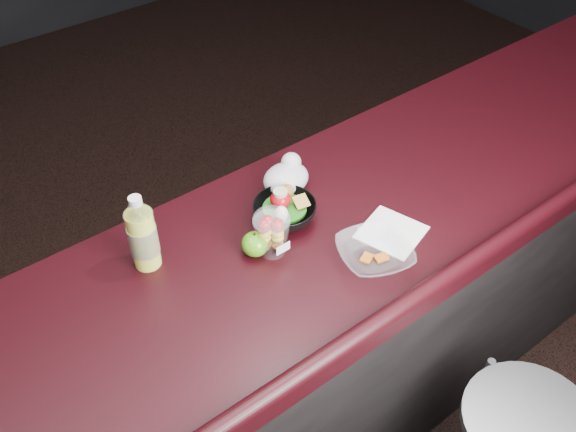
{
  "coord_description": "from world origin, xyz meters",
  "views": [
    {
      "loc": [
        -0.73,
        -0.68,
        2.26
      ],
      "look_at": [
        0.04,
        0.32,
        1.1
      ],
      "focal_mm": 40.0,
      "sensor_mm": 36.0,
      "label": 1
    }
  ],
  "objects_px": {
    "snack_bowl": "(284,210)",
    "takeout_bowl": "(375,254)",
    "lemonade_bottle": "(143,237)",
    "green_apple": "(255,244)",
    "fruit_cup": "(272,232)"
  },
  "relations": [
    {
      "from": "fruit_cup",
      "to": "green_apple",
      "type": "xyz_separation_m",
      "value": [
        -0.04,
        0.02,
        -0.04
      ]
    },
    {
      "from": "fruit_cup",
      "to": "lemonade_bottle",
      "type": "bearing_deg",
      "value": 150.1
    },
    {
      "from": "green_apple",
      "to": "snack_bowl",
      "type": "distance_m",
      "value": 0.15
    },
    {
      "from": "lemonade_bottle",
      "to": "green_apple",
      "type": "distance_m",
      "value": 0.29
    },
    {
      "from": "fruit_cup",
      "to": "green_apple",
      "type": "height_order",
      "value": "fruit_cup"
    },
    {
      "from": "takeout_bowl",
      "to": "green_apple",
      "type": "bearing_deg",
      "value": 137.85
    },
    {
      "from": "lemonade_bottle",
      "to": "snack_bowl",
      "type": "xyz_separation_m",
      "value": [
        0.39,
        -0.08,
        -0.06
      ]
    },
    {
      "from": "green_apple",
      "to": "fruit_cup",
      "type": "bearing_deg",
      "value": -27.61
    },
    {
      "from": "snack_bowl",
      "to": "takeout_bowl",
      "type": "height_order",
      "value": "snack_bowl"
    },
    {
      "from": "fruit_cup",
      "to": "takeout_bowl",
      "type": "distance_m",
      "value": 0.28
    },
    {
      "from": "takeout_bowl",
      "to": "snack_bowl",
      "type": "bearing_deg",
      "value": 108.76
    },
    {
      "from": "snack_bowl",
      "to": "takeout_bowl",
      "type": "distance_m",
      "value": 0.29
    },
    {
      "from": "lemonade_bottle",
      "to": "green_apple",
      "type": "xyz_separation_m",
      "value": [
        0.25,
        -0.14,
        -0.06
      ]
    },
    {
      "from": "fruit_cup",
      "to": "takeout_bowl",
      "type": "relative_size",
      "value": 0.57
    },
    {
      "from": "snack_bowl",
      "to": "fruit_cup",
      "type": "bearing_deg",
      "value": -141.73
    }
  ]
}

